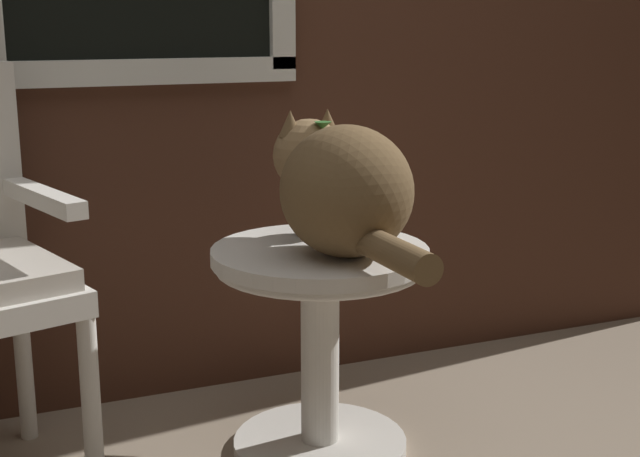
% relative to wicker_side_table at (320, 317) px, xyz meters
% --- Properties ---
extents(wicker_side_table, '(0.55, 0.55, 0.55)m').
position_rel_wicker_side_table_xyz_m(wicker_side_table, '(0.00, 0.00, 0.00)').
color(wicker_side_table, silver).
rests_on(wicker_side_table, ground_plane).
extents(cat, '(0.33, 0.70, 0.33)m').
position_rel_wicker_side_table_xyz_m(cat, '(0.03, -0.06, 0.35)').
color(cat, brown).
rests_on(cat, wicker_side_table).
extents(pewter_vase_with_ivy, '(0.11, 0.13, 0.30)m').
position_rel_wicker_side_table_xyz_m(pewter_vase_with_ivy, '(0.02, 0.13, 0.27)').
color(pewter_vase_with_ivy, gray).
rests_on(pewter_vase_with_ivy, wicker_side_table).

